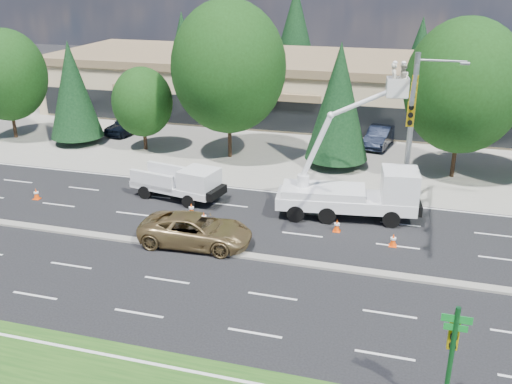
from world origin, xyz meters
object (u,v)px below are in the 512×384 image
(street_sign_pole, at_px, (452,349))
(utility_pickup, at_px, (181,186))
(bucket_truck, at_px, (360,186))
(signal_mast, at_px, (412,114))
(minivan, at_px, (196,230))

(street_sign_pole, xyz_separation_m, utility_pickup, (-15.19, 14.52, -1.57))
(utility_pickup, distance_m, bucket_truck, 10.85)
(signal_mast, distance_m, bucket_truck, 4.85)
(utility_pickup, relative_size, bucket_truck, 0.66)
(signal_mast, height_order, minivan, signal_mast)
(utility_pickup, bearing_deg, signal_mast, 15.23)
(bucket_truck, xyz_separation_m, minivan, (-7.65, -5.70, -1.12))
(street_sign_pole, distance_m, minivan, 15.13)
(signal_mast, height_order, utility_pickup, signal_mast)
(street_sign_pole, relative_size, utility_pickup, 0.69)
(bucket_truck, bearing_deg, street_sign_pole, -81.11)
(street_sign_pole, distance_m, utility_pickup, 21.08)
(street_sign_pole, height_order, minivan, street_sign_pole)
(street_sign_pole, height_order, utility_pickup, street_sign_pole)
(signal_mast, xyz_separation_m, bucket_truck, (-2.43, -0.74, -4.13))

